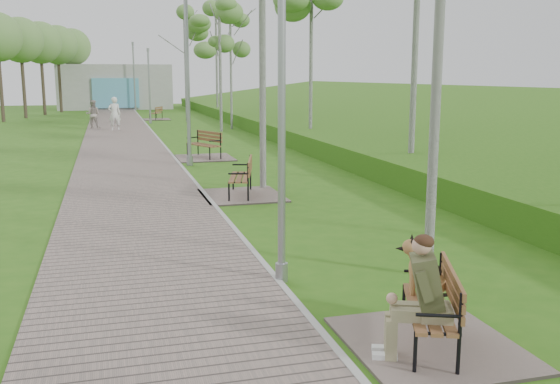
# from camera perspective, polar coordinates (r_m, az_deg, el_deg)

# --- Properties ---
(ground) EXTENTS (120.00, 120.00, 0.00)m
(ground) POSITION_cam_1_polar(r_m,az_deg,el_deg) (9.80, -0.79, -7.56)
(ground) COLOR #2D5F14
(ground) RESTS_ON ground
(walkway) EXTENTS (3.50, 67.00, 0.04)m
(walkway) POSITION_cam_1_polar(r_m,az_deg,el_deg) (30.66, -14.31, 4.62)
(walkway) COLOR #6E5F59
(walkway) RESTS_ON ground
(kerb) EXTENTS (0.10, 67.00, 0.05)m
(kerb) POSITION_cam_1_polar(r_m,az_deg,el_deg) (30.75, -11.04, 4.78)
(kerb) COLOR #999993
(kerb) RESTS_ON ground
(embankment) EXTENTS (14.00, 70.00, 1.60)m
(embankment) POSITION_cam_1_polar(r_m,az_deg,el_deg) (32.51, 10.86, 5.05)
(embankment) COLOR #40721B
(embankment) RESTS_ON ground
(building_north) EXTENTS (10.00, 5.20, 4.00)m
(building_north) POSITION_cam_1_polar(r_m,az_deg,el_deg) (59.99, -14.85, 9.28)
(building_north) COLOR #9E9E99
(building_north) RESTS_ON ground
(bench_main) EXTENTS (1.87, 2.07, 1.63)m
(bench_main) POSITION_cam_1_polar(r_m,az_deg,el_deg) (7.31, 13.28, -10.51)
(bench_main) COLOR #6E5F59
(bench_main) RESTS_ON ground
(bench_second) EXTENTS (2.00, 2.22, 1.23)m
(bench_second) POSITION_cam_1_polar(r_m,az_deg,el_deg) (15.96, -3.64, 0.41)
(bench_second) COLOR #6E5F59
(bench_second) RESTS_ON ground
(bench_third) EXTENTS (2.03, 2.25, 1.25)m
(bench_third) POSITION_cam_1_polar(r_m,az_deg,el_deg) (23.43, -6.98, 3.64)
(bench_third) COLOR #6E5F59
(bench_third) RESTS_ON ground
(bench_far) EXTENTS (1.81, 2.01, 1.11)m
(bench_far) POSITION_cam_1_polar(r_m,az_deg,el_deg) (44.57, -11.27, 6.77)
(bench_far) COLOR #6E5F59
(bench_far) RESTS_ON ground
(lamp_post_near) EXTENTS (0.19, 0.19, 4.88)m
(lamp_post_near) POSITION_cam_1_polar(r_m,az_deg,el_deg) (9.03, 0.15, 5.68)
(lamp_post_near) COLOR gray
(lamp_post_near) RESTS_ON ground
(lamp_post_second) EXTENTS (0.22, 0.22, 5.80)m
(lamp_post_second) POSITION_cam_1_polar(r_m,az_deg,el_deg) (21.48, -8.43, 9.60)
(lamp_post_second) COLOR gray
(lamp_post_second) RESTS_ON ground
(lamp_post_third) EXTENTS (0.18, 0.18, 4.73)m
(lamp_post_third) POSITION_cam_1_polar(r_m,az_deg,el_deg) (41.05, -11.86, 9.24)
(lamp_post_third) COLOR gray
(lamp_post_third) RESTS_ON ground
(lamp_post_far) EXTENTS (0.23, 0.23, 5.89)m
(lamp_post_far) POSITION_cam_1_polar(r_m,az_deg,el_deg) (56.87, -13.18, 10.06)
(lamp_post_far) COLOR gray
(lamp_post_far) RESTS_ON ground
(pedestrian_near) EXTENTS (0.71, 0.49, 1.88)m
(pedestrian_near) POSITION_cam_1_polar(r_m,az_deg,el_deg) (35.99, -14.89, 6.91)
(pedestrian_near) COLOR white
(pedestrian_near) RESTS_ON ground
(pedestrian_far) EXTENTS (0.91, 0.77, 1.65)m
(pedestrian_far) POSITION_cam_1_polar(r_m,az_deg,el_deg) (37.91, -16.74, 6.82)
(pedestrian_far) COLOR gray
(pedestrian_far) RESTS_ON ground
(birch_mid_c) EXTENTS (2.38, 2.38, 7.76)m
(birch_mid_c) POSITION_cam_1_polar(r_m,az_deg,el_deg) (34.73, -5.56, 15.60)
(birch_mid_c) COLOR silver
(birch_mid_c) RESTS_ON ground
(birch_far_a) EXTENTS (2.21, 2.21, 7.07)m
(birch_far_a) POSITION_cam_1_polar(r_m,az_deg,el_deg) (36.15, -4.56, 14.56)
(birch_far_a) COLOR silver
(birch_far_a) RESTS_ON ground
(birch_far_b) EXTENTS (2.52, 2.52, 7.38)m
(birch_far_b) POSITION_cam_1_polar(r_m,az_deg,el_deg) (42.15, -8.70, 14.25)
(birch_far_b) COLOR silver
(birch_far_b) RESTS_ON ground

